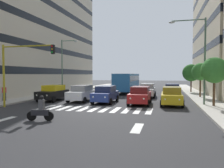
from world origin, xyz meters
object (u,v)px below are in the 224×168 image
at_px(car_row2_0, 147,90).
at_px(car_row2_1, 172,91).
at_px(street_lamp_right, 64,61).
at_px(car_1, 140,95).
at_px(street_tree_2, 191,73).
at_px(car_0, 172,96).
at_px(car_2, 106,94).
at_px(car_3, 82,93).
at_px(bus_behind_traffic, 127,81).
at_px(car_4, 53,93).
at_px(motorcycle_with_rider, 41,111).
at_px(street_tree_1, 200,72).
at_px(traffic_light_gantry, 18,64).
at_px(pedestrian_waiting, 4,93).
at_px(street_lamp_left, 199,52).
at_px(street_tree_0, 214,70).

xyz_separation_m(car_row2_0, car_row2_1, (-3.03, 0.05, 0.00)).
bearing_deg(street_lamp_right, car_1, 145.49).
height_order(car_1, street_tree_2, street_tree_2).
bearing_deg(car_0, car_2, -2.56).
relative_size(car_row2_1, street_lamp_right, 0.57).
distance_m(car_3, bus_behind_traffic, 12.45).
height_order(car_4, motorcycle_with_rider, car_4).
xyz_separation_m(bus_behind_traffic, street_tree_1, (-10.07, 5.53, 1.35)).
relative_size(car_0, bus_behind_traffic, 0.42).
bearing_deg(traffic_light_gantry, car_1, -155.12).
height_order(car_2, pedestrian_waiting, pedestrian_waiting).
height_order(car_1, car_row2_0, same).
relative_size(car_1, traffic_light_gantry, 0.81).
xyz_separation_m(car_2, bus_behind_traffic, (-0.00, -12.65, 0.97)).
height_order(car_3, car_row2_0, same).
xyz_separation_m(car_4, traffic_light_gantry, (0.37, 5.25, 2.87)).
distance_m(car_1, street_tree_1, 10.16).
xyz_separation_m(car_3, car_row2_0, (-6.52, -6.08, 0.00)).
bearing_deg(street_tree_2, pedestrian_waiting, 40.32).
distance_m(street_lamp_left, street_tree_0, 2.21).
relative_size(street_tree_2, pedestrian_waiting, 2.69).
distance_m(street_lamp_right, street_tree_0, 20.66).
bearing_deg(car_1, motorcycle_with_rider, 60.28).
xyz_separation_m(street_lamp_right, street_tree_0, (-18.60, 8.84, -1.59)).
xyz_separation_m(car_0, car_4, (12.58, -0.56, 0.00)).
relative_size(bus_behind_traffic, street_tree_1, 2.53).
relative_size(car_1, bus_behind_traffic, 0.42).
height_order(car_1, car_row2_1, same).
distance_m(car_1, car_row2_0, 6.98).
relative_size(street_tree_1, pedestrian_waiting, 2.54).
bearing_deg(traffic_light_gantry, street_lamp_right, -80.73).
xyz_separation_m(car_1, car_row2_1, (-3.15, -6.92, 0.00)).
bearing_deg(car_row2_0, car_3, 42.99).
relative_size(car_0, car_4, 1.00).
xyz_separation_m(street_lamp_left, pedestrian_waiting, (19.22, 2.09, -3.94)).
height_order(motorcycle_with_rider, street_lamp_right, street_lamp_right).
bearing_deg(bus_behind_traffic, street_tree_0, 126.65).
bearing_deg(car_1, street_lamp_left, -177.01).
height_order(car_3, pedestrian_waiting, pedestrian_waiting).
xyz_separation_m(car_3, street_lamp_left, (-11.70, 0.62, 4.06)).
bearing_deg(car_4, street_tree_1, -157.03).
bearing_deg(bus_behind_traffic, car_2, 90.00).
distance_m(car_0, traffic_light_gantry, 14.06).
xyz_separation_m(car_0, car_3, (9.33, -0.86, 0.00)).
relative_size(car_row2_0, street_tree_2, 1.01).
distance_m(bus_behind_traffic, street_tree_1, 11.56).
relative_size(street_tree_0, street_tree_1, 1.02).
distance_m(car_0, street_tree_2, 15.82).
xyz_separation_m(car_0, car_row2_1, (-0.22, -6.88, 0.00)).
relative_size(street_lamp_left, pedestrian_waiting, 4.82).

